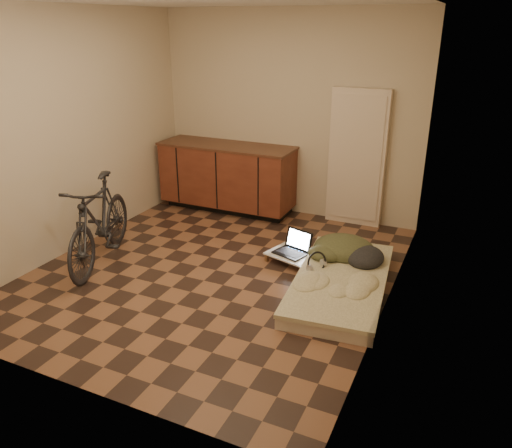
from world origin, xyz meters
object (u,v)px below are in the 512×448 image
at_px(laptop, 293,248).
at_px(lap_desk, 296,256).
at_px(futon, 341,283).
at_px(bicycle, 99,218).

bearing_deg(laptop, lap_desk, -20.81).
bearing_deg(laptop, futon, -14.13).
xyz_separation_m(futon, laptop, (-0.65, 0.40, 0.08)).
xyz_separation_m(bicycle, laptop, (1.85, 0.88, -0.36)).
bearing_deg(lap_desk, bicycle, -139.87).
xyz_separation_m(futon, lap_desk, (-0.59, 0.36, 0.01)).
distance_m(bicycle, lap_desk, 2.13).
height_order(futon, laptop, laptop).
distance_m(bicycle, futon, 2.58).
height_order(bicycle, laptop, bicycle).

